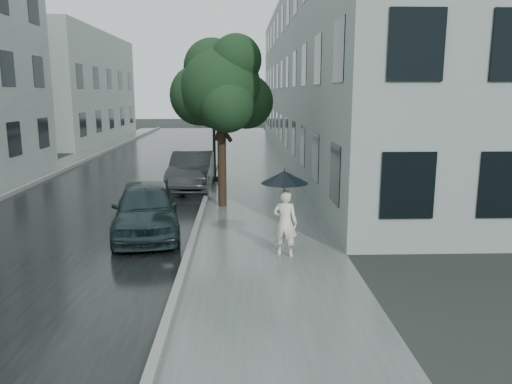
{
  "coord_description": "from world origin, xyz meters",
  "views": [
    {
      "loc": [
        -0.41,
        -9.23,
        3.63
      ],
      "look_at": [
        -0.03,
        2.34,
        1.3
      ],
      "focal_mm": 35.0,
      "sensor_mm": 36.0,
      "label": 1
    }
  ],
  "objects_px": {
    "car_far": "(192,170)",
    "car_near": "(146,209)",
    "street_tree": "(221,88)",
    "lamp_post": "(210,111)",
    "pedestrian": "(285,223)"
  },
  "relations": [
    {
      "from": "lamp_post",
      "to": "car_far",
      "type": "distance_m",
      "value": 2.78
    },
    {
      "from": "car_near",
      "to": "car_far",
      "type": "height_order",
      "value": "car_far"
    },
    {
      "from": "pedestrian",
      "to": "car_near",
      "type": "bearing_deg",
      "value": -8.6
    },
    {
      "from": "car_near",
      "to": "pedestrian",
      "type": "bearing_deg",
      "value": -37.19
    },
    {
      "from": "car_near",
      "to": "street_tree",
      "type": "bearing_deg",
      "value": 52.0
    },
    {
      "from": "car_near",
      "to": "lamp_post",
      "type": "bearing_deg",
      "value": 72.18
    },
    {
      "from": "car_near",
      "to": "car_far",
      "type": "distance_m",
      "value": 6.25
    },
    {
      "from": "pedestrian",
      "to": "car_far",
      "type": "bearing_deg",
      "value": -51.18
    },
    {
      "from": "street_tree",
      "to": "car_near",
      "type": "xyz_separation_m",
      "value": [
        -1.84,
        -3.32,
        -3.06
      ]
    },
    {
      "from": "lamp_post",
      "to": "car_far",
      "type": "xyz_separation_m",
      "value": [
        -0.61,
        -1.61,
        -2.18
      ]
    },
    {
      "from": "car_far",
      "to": "street_tree",
      "type": "bearing_deg",
      "value": -65.39
    },
    {
      "from": "pedestrian",
      "to": "car_near",
      "type": "distance_m",
      "value": 3.87
    },
    {
      "from": "pedestrian",
      "to": "lamp_post",
      "type": "xyz_separation_m",
      "value": [
        -2.19,
        9.66,
        2.12
      ]
    },
    {
      "from": "lamp_post",
      "to": "car_far",
      "type": "relative_size",
      "value": 1.18
    },
    {
      "from": "car_far",
      "to": "car_near",
      "type": "bearing_deg",
      "value": -94.08
    }
  ]
}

